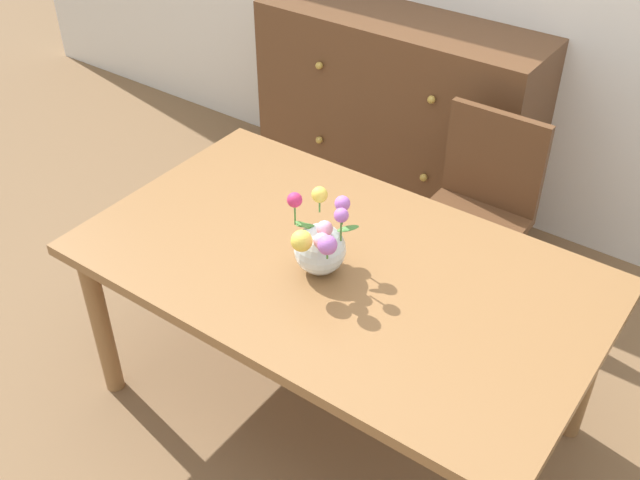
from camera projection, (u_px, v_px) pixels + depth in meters
name	position (u px, v px, depth m)	size (l,w,h in m)	color
ground_plane	(335.00, 407.00, 2.88)	(12.00, 12.00, 0.00)	brown
dining_table	(338.00, 281.00, 2.49)	(1.70, 1.00, 0.72)	olive
chair_far	(477.00, 206.00, 3.06)	(0.42, 0.42, 0.90)	brown
dresser	(396.00, 117.00, 3.70)	(1.40, 0.47, 1.00)	brown
flower_vase	(320.00, 244.00, 2.35)	(0.24, 0.25, 0.26)	silver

